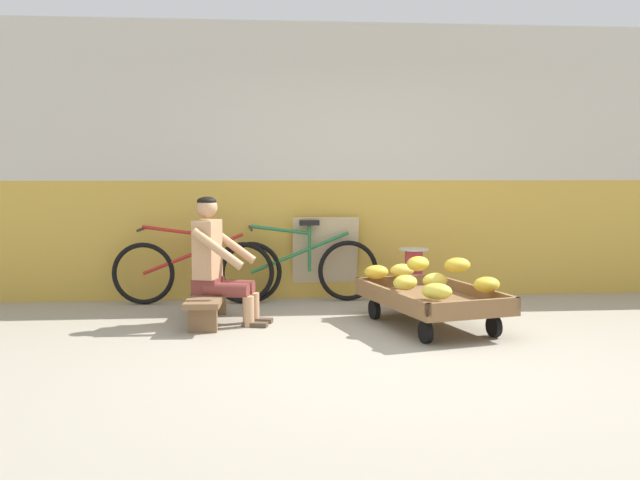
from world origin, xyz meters
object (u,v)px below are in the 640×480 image
Objects in this scene: banana_cart at (431,300)px; weighing_scale at (414,262)px; bicycle_near_left at (193,270)px; low_bench at (208,301)px; bicycle_far_left at (300,268)px; plastic_crate at (413,292)px; sign_board at (325,258)px; vendor_seated at (217,261)px; shopping_bag at (416,301)px.

banana_cart is 0.99m from weighing_scale.
bicycle_near_left is (-2.22, 0.37, -0.10)m from weighing_scale.
low_bench is at bearing 169.08° from banana_cart.
bicycle_near_left is 1.10m from bicycle_far_left.
weighing_scale is (0.06, 0.97, 0.21)m from banana_cart.
bicycle_far_left is at bearing 160.93° from plastic_crate.
low_bench is 1.26× the size of sign_board.
plastic_crate is 0.22× the size of bicycle_far_left.
vendor_seated is 2.07m from plastic_crate.
sign_board is (1.38, 0.20, 0.09)m from bicycle_near_left.
plastic_crate is 1.20× the size of weighing_scale.
banana_cart is 0.65m from shopping_bag.
shopping_bag is (2.17, -0.70, -0.23)m from bicycle_near_left.
shopping_bag is (1.96, 0.26, -0.08)m from low_bench.
weighing_scale reaches higher than banana_cart.
bicycle_far_left reaches higher than weighing_scale.
weighing_scale is at bearing 86.45° from banana_cart.
bicycle_near_left is at bearing -178.74° from bicycle_far_left.
vendor_seated is (-1.87, 0.35, 0.33)m from banana_cart.
plastic_crate reaches higher than low_bench.
bicycle_far_left is 6.92× the size of shopping_bag.
low_bench is 2.10m from plastic_crate.
weighing_scale is at bearing 16.39° from low_bench.
low_bench is 0.38m from vendor_seated.
weighing_scale is 0.34× the size of sign_board.
vendor_seated is 1.30m from bicycle_far_left.
bicycle_near_left reaches higher than shopping_bag.
banana_cart is at bearing -10.92° from low_bench.
sign_board reaches higher than plastic_crate.
shopping_bag is at bearing 8.56° from vendor_seated.
bicycle_near_left is (-2.16, 1.33, 0.11)m from banana_cart.
low_bench is 0.67× the size of bicycle_near_left.
bicycle_near_left is 1.00× the size of bicycle_far_left.
sign_board is (1.09, 1.18, -0.13)m from vendor_seated.
vendor_seated is at bearing -128.62° from bicycle_far_left.
vendor_seated is at bearing 169.29° from banana_cart.
banana_cart reaches higher than low_bench.
sign_board reaches higher than low_bench.
banana_cart is at bearing -10.71° from vendor_seated.
low_bench is at bearing -163.58° from plastic_crate.
vendor_seated reaches higher than plastic_crate.
bicycle_far_left is 1.32m from shopping_bag.
plastic_crate is 1.05m from sign_board.
banana_cart reaches higher than shopping_bag.
vendor_seated is 1.95m from shopping_bag.
low_bench is 3.10× the size of plastic_crate.
bicycle_near_left reaches higher than banana_cart.
plastic_crate is at bearing -19.07° from bicycle_far_left.
banana_cart is 0.97× the size of bicycle_far_left.
vendor_seated is 0.69× the size of bicycle_far_left.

